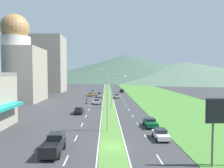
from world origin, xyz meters
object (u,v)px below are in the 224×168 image
at_px(car_5, 161,134).
at_px(car_7, 117,96).
at_px(street_lamp_mid, 110,86).
at_px(pickup_truck_0, 54,145).
at_px(car_0, 79,110).
at_px(car_8, 99,95).
at_px(street_lamp_near, 110,98).
at_px(motorcycle_rider, 87,101).
at_px(car_3, 97,102).
at_px(car_1, 93,92).
at_px(car_2, 99,94).
at_px(car_6, 122,91).
at_px(car_4, 91,94).
at_px(car_9, 150,122).

bearing_deg(car_5, car_7, -175.78).
distance_m(street_lamp_mid, pickup_truck_0, 33.41).
bearing_deg(car_0, car_8, -6.47).
xyz_separation_m(street_lamp_near, motorcycle_rider, (-6.44, 31.78, -4.59)).
bearing_deg(car_3, car_1, 5.49).
distance_m(car_2, car_7, 11.73).
bearing_deg(motorcycle_rider, car_3, -113.84).
height_order(car_5, car_7, car_7).
xyz_separation_m(street_lamp_near, car_2, (-3.43, 55.28, -4.60)).
bearing_deg(pickup_truck_0, car_2, -2.93).
bearing_deg(car_2, car_3, -179.54).
distance_m(car_2, car_5, 60.64).
distance_m(car_3, motorcycle_rider, 3.51).
bearing_deg(motorcycle_rider, pickup_truck_0, 179.60).
bearing_deg(pickup_truck_0, car_3, -5.05).
bearing_deg(car_6, street_lamp_mid, -7.89).
relative_size(car_7, motorcycle_rider, 2.24).
height_order(street_lamp_near, car_8, street_lamp_near).
xyz_separation_m(car_1, car_4, (-0.28, -10.81, -0.01)).
height_order(car_2, motorcycle_rider, motorcycle_rider).
relative_size(car_3, car_9, 0.94).
height_order(car_2, car_8, car_8).
relative_size(street_lamp_mid, pickup_truck_0, 1.96).
relative_size(car_4, motorcycle_rider, 2.02).
distance_m(car_0, motorcycle_rider, 16.38).
distance_m(car_2, car_3, 24.92).
distance_m(car_9, motorcycle_rider, 32.10).
distance_m(car_4, car_9, 52.11).
height_order(car_7, car_9, car_9).
relative_size(car_2, car_5, 1.11).
bearing_deg(street_lamp_mid, car_5, -76.47).
relative_size(street_lamp_mid, car_4, 2.62).
relative_size(car_7, car_9, 0.97).
height_order(car_3, car_6, car_6).
bearing_deg(car_6, pickup_truck_0, -9.94).
distance_m(car_4, motorcycle_rider, 21.15).
xyz_separation_m(car_5, motorcycle_rider, (-13.64, 36.20, 0.01)).
height_order(car_9, motorcycle_rider, motorcycle_rider).
bearing_deg(car_5, street_lamp_mid, -166.47).
relative_size(car_4, car_7, 0.90).
bearing_deg(street_lamp_mid, car_2, 97.14).
relative_size(car_3, car_4, 1.07).
height_order(car_5, car_9, car_9).
distance_m(car_7, pickup_truck_0, 56.04).
bearing_deg(car_4, car_7, -124.88).
relative_size(car_6, car_8, 1.00).
xyz_separation_m(street_lamp_near, car_8, (-3.07, 48.87, -4.54)).
height_order(car_3, pickup_truck_0, pickup_truck_0).
distance_m(car_0, car_6, 56.05).
xyz_separation_m(car_3, car_5, (10.43, -34.78, -0.01)).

